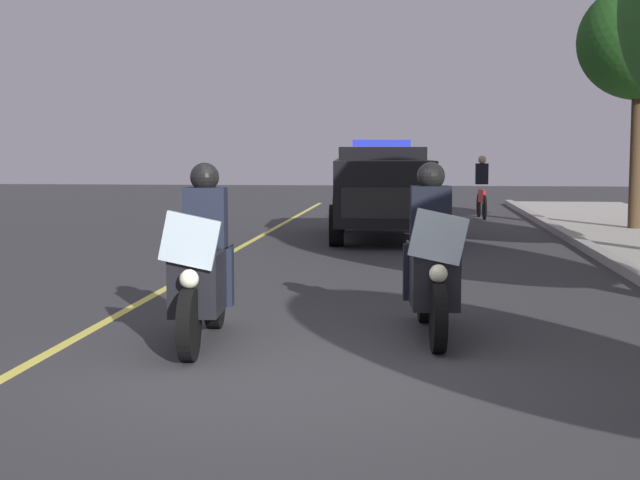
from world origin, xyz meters
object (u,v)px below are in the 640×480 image
Objects in this scene: police_motorcycle_lead_left at (203,270)px; police_suv at (381,187)px; police_motorcycle_lead_right at (432,266)px; cyclist_background at (482,187)px.

police_suv is at bearing 173.03° from police_motorcycle_lead_left.
cyclist_background is at bearing 174.22° from police_motorcycle_lead_right.
police_motorcycle_lead_right reaches higher than cyclist_background.
police_suv is 2.85× the size of cyclist_background.
police_motorcycle_lead_left is 2.24m from police_motorcycle_lead_right.
police_suv is 6.39m from cyclist_background.
police_motorcycle_lead_left is at bearing -75.13° from police_motorcycle_lead_right.
cyclist_background is (-15.88, 1.61, 0.14)m from police_motorcycle_lead_right.
police_motorcycle_lead_right is 15.96m from cyclist_background.
police_motorcycle_lead_right is 10.04m from police_suv.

